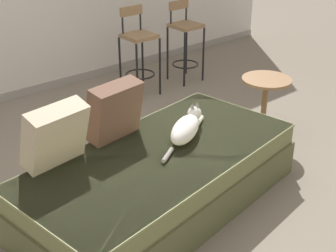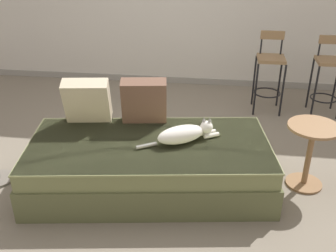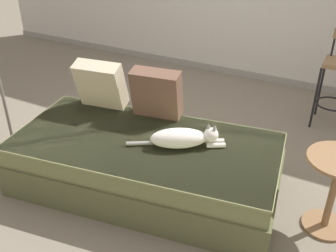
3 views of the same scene
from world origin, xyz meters
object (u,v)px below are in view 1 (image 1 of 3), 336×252
(throw_pillow_corner, at_px, (55,136))
(cat, at_px, (186,128))
(throw_pillow_middle, at_px, (115,111))
(side_table, at_px, (265,100))
(bar_stool_near_window, at_px, (139,48))
(bar_stool_by_doorway, at_px, (185,37))
(couch, at_px, (161,179))

(throw_pillow_corner, xyz_separation_m, cat, (0.92, -0.25, -0.14))
(throw_pillow_middle, bearing_deg, cat, -39.19)
(throw_pillow_middle, height_order, side_table, throw_pillow_middle)
(bar_stool_near_window, height_order, side_table, bar_stool_near_window)
(bar_stool_by_doorway, bearing_deg, couch, -135.76)
(throw_pillow_corner, height_order, bar_stool_near_window, bar_stool_near_window)
(throw_pillow_corner, height_order, bar_stool_by_doorway, bar_stool_by_doorway)
(throw_pillow_corner, distance_m, cat, 0.96)
(throw_pillow_corner, xyz_separation_m, bar_stool_near_window, (1.79, 1.49, -0.12))
(cat, bearing_deg, bar_stool_by_doorway, 48.18)
(bar_stool_near_window, bearing_deg, cat, -116.70)
(bar_stool_by_doorway, bearing_deg, side_table, -106.54)
(throw_pillow_middle, relative_size, bar_stool_near_window, 0.45)
(couch, height_order, cat, cat)
(throw_pillow_corner, bearing_deg, throw_pillow_middle, 8.21)
(throw_pillow_middle, distance_m, bar_stool_near_window, 1.91)
(bar_stool_near_window, xyz_separation_m, side_table, (0.21, -1.60, -0.15))
(throw_pillow_corner, xyz_separation_m, bar_stool_by_doorway, (2.47, 1.49, -0.13))
(throw_pillow_corner, distance_m, side_table, 2.02)
(couch, xyz_separation_m, bar_stool_by_doorway, (1.85, 1.80, 0.31))
(throw_pillow_middle, distance_m, bar_stool_by_doorway, 2.42)
(throw_pillow_middle, relative_size, side_table, 0.74)
(couch, relative_size, bar_stool_by_doorway, 2.34)
(throw_pillow_middle, height_order, cat, throw_pillow_middle)
(throw_pillow_corner, bearing_deg, side_table, -3.33)
(bar_stool_by_doorway, bearing_deg, bar_stool_near_window, 179.99)
(throw_pillow_middle, xyz_separation_m, cat, (0.40, -0.33, -0.14))
(throw_pillow_middle, relative_size, cat, 0.64)
(throw_pillow_middle, xyz_separation_m, side_table, (1.48, -0.19, -0.27))
(bar_stool_near_window, bearing_deg, throw_pillow_corner, -140.30)
(side_table, bearing_deg, bar_stool_near_window, 97.31)
(couch, relative_size, throw_pillow_corner, 4.94)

